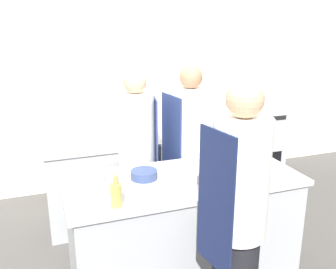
{
  "coord_description": "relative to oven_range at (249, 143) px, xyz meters",
  "views": [
    {
      "loc": [
        -1.02,
        -2.48,
        2.07
      ],
      "look_at": [
        0.0,
        0.35,
        1.16
      ],
      "focal_mm": 40.0,
      "sensor_mm": 36.0,
      "label": 1
    }
  ],
  "objects": [
    {
      "name": "bowl_prep_small",
      "position": [
        -2.38,
        -1.62,
        0.49
      ],
      "size": [
        0.17,
        0.17,
        0.05
      ],
      "color": "#B7BABC",
      "rests_on": "prep_counter"
    },
    {
      "name": "bowl_ceramic_blue",
      "position": [
        -1.71,
        -1.82,
        0.49
      ],
      "size": [
        0.23,
        0.23,
        0.07
      ],
      "color": "#B7BABC",
      "rests_on": "prep_counter"
    },
    {
      "name": "bowl_mixing_large",
      "position": [
        -2.01,
        -1.68,
        0.49
      ],
      "size": [
        0.21,
        0.21,
        0.07
      ],
      "color": "navy",
      "rests_on": "prep_counter"
    },
    {
      "name": "chef_at_pass_far",
      "position": [
        -1.39,
        -1.13,
        0.39
      ],
      "size": [
        0.42,
        0.41,
        1.7
      ],
      "rotation": [
        0.0,
        0.0,
        1.69
      ],
      "color": "black",
      "rests_on": "ground_plane"
    },
    {
      "name": "prep_counter",
      "position": [
        -1.72,
        -1.77,
        0.0
      ],
      "size": [
        1.83,
        0.79,
        0.91
      ],
      "color": "#A8AAAF",
      "rests_on": "ground_plane"
    },
    {
      "name": "wall_back",
      "position": [
        -1.72,
        0.36,
        0.94
      ],
      "size": [
        8.0,
        0.06,
        2.8
      ],
      "color": "silver",
      "rests_on": "ground_plane"
    },
    {
      "name": "pass_counter",
      "position": [
        -1.62,
        -0.57,
        0.0
      ],
      "size": [
        2.3,
        0.71,
        0.91
      ],
      "color": "#A8AAAF",
      "rests_on": "ground_plane"
    },
    {
      "name": "chef_at_prep_near",
      "position": [
        -1.65,
        -2.48,
        0.44
      ],
      "size": [
        0.38,
        0.36,
        1.77
      ],
      "rotation": [
        0.0,
        0.0,
        1.74
      ],
      "color": "black",
      "rests_on": "ground_plane"
    },
    {
      "name": "bottle_cooking_oil",
      "position": [
        -1.08,
        -1.77,
        0.58
      ],
      "size": [
        0.07,
        0.07,
        0.29
      ],
      "color": "#5B2319",
      "rests_on": "prep_counter"
    },
    {
      "name": "bottle_olive_oil",
      "position": [
        -0.94,
        -1.62,
        0.55
      ],
      "size": [
        0.08,
        0.08,
        0.22
      ],
      "color": "black",
      "rests_on": "prep_counter"
    },
    {
      "name": "oven_range",
      "position": [
        0.0,
        0.0,
        0.0
      ],
      "size": [
        0.8,
        0.61,
        0.91
      ],
      "color": "#A8AAAF",
      "rests_on": "ground_plane"
    },
    {
      "name": "bottle_wine",
      "position": [
        -2.3,
        -2.06,
        0.54
      ],
      "size": [
        0.08,
        0.08,
        0.22
      ],
      "color": "#B2A84C",
      "rests_on": "prep_counter"
    },
    {
      "name": "bottle_vinegar",
      "position": [
        -1.45,
        -1.68,
        0.57
      ],
      "size": [
        0.08,
        0.08,
        0.28
      ],
      "color": "#19471E",
      "rests_on": "prep_counter"
    },
    {
      "name": "chef_at_stove",
      "position": [
        -1.89,
        -1.07,
        0.38
      ],
      "size": [
        0.38,
        0.37,
        1.67
      ],
      "rotation": [
        0.0,
        0.0,
        -1.78
      ],
      "color": "black",
      "rests_on": "ground_plane"
    }
  ]
}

